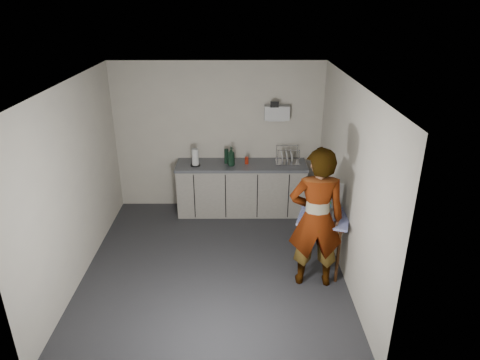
{
  "coord_description": "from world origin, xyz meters",
  "views": [
    {
      "loc": [
        0.34,
        -5.14,
        3.57
      ],
      "look_at": [
        0.37,
        0.45,
        1.15
      ],
      "focal_mm": 32.0,
      "sensor_mm": 36.0,
      "label": 1
    }
  ],
  "objects_px": {
    "kitchen_counter": "(241,189)",
    "dark_bottle": "(226,156)",
    "standing_man": "(316,219)",
    "dish_rack": "(287,159)",
    "paper_towel": "(195,158)",
    "side_table": "(323,222)",
    "soap_bottle": "(231,156)",
    "bakery_box": "(327,207)",
    "soda_can": "(247,160)"
  },
  "relations": [
    {
      "from": "kitchen_counter",
      "to": "soap_bottle",
      "type": "distance_m",
      "value": 0.68
    },
    {
      "from": "dark_bottle",
      "to": "paper_towel",
      "type": "relative_size",
      "value": 0.86
    },
    {
      "from": "standing_man",
      "to": "dish_rack",
      "type": "distance_m",
      "value": 2.11
    },
    {
      "from": "side_table",
      "to": "dish_rack",
      "type": "height_order",
      "value": "dish_rack"
    },
    {
      "from": "dark_bottle",
      "to": "kitchen_counter",
      "type": "bearing_deg",
      "value": -8.39
    },
    {
      "from": "standing_man",
      "to": "soda_can",
      "type": "relative_size",
      "value": 15.91
    },
    {
      "from": "dark_bottle",
      "to": "dish_rack",
      "type": "xyz_separation_m",
      "value": [
        1.04,
        0.01,
        -0.06
      ]
    },
    {
      "from": "kitchen_counter",
      "to": "soda_can",
      "type": "xyz_separation_m",
      "value": [
        0.09,
        0.0,
        0.54
      ]
    },
    {
      "from": "kitchen_counter",
      "to": "dark_bottle",
      "type": "xyz_separation_m",
      "value": [
        -0.26,
        0.04,
        0.61
      ]
    },
    {
      "from": "kitchen_counter",
      "to": "paper_towel",
      "type": "distance_m",
      "value": 1.0
    },
    {
      "from": "standing_man",
      "to": "side_table",
      "type": "bearing_deg",
      "value": -115.86
    },
    {
      "from": "soda_can",
      "to": "dark_bottle",
      "type": "bearing_deg",
      "value": 174.49
    },
    {
      "from": "soda_can",
      "to": "bakery_box",
      "type": "relative_size",
      "value": 0.28
    },
    {
      "from": "soda_can",
      "to": "dish_rack",
      "type": "xyz_separation_m",
      "value": [
        0.7,
        0.04,
        0.0
      ]
    },
    {
      "from": "standing_man",
      "to": "soap_bottle",
      "type": "height_order",
      "value": "standing_man"
    },
    {
      "from": "side_table",
      "to": "standing_man",
      "type": "relative_size",
      "value": 0.44
    },
    {
      "from": "kitchen_counter",
      "to": "dish_rack",
      "type": "relative_size",
      "value": 5.55
    },
    {
      "from": "side_table",
      "to": "standing_man",
      "type": "bearing_deg",
      "value": -102.41
    },
    {
      "from": "dark_bottle",
      "to": "paper_towel",
      "type": "height_order",
      "value": "paper_towel"
    },
    {
      "from": "kitchen_counter",
      "to": "standing_man",
      "type": "relative_size",
      "value": 1.16
    },
    {
      "from": "standing_man",
      "to": "paper_towel",
      "type": "relative_size",
      "value": 6.47
    },
    {
      "from": "standing_man",
      "to": "soda_can",
      "type": "height_order",
      "value": "standing_man"
    },
    {
      "from": "side_table",
      "to": "dark_bottle",
      "type": "height_order",
      "value": "dark_bottle"
    },
    {
      "from": "soda_can",
      "to": "dark_bottle",
      "type": "distance_m",
      "value": 0.36
    },
    {
      "from": "paper_towel",
      "to": "soap_bottle",
      "type": "bearing_deg",
      "value": -0.63
    },
    {
      "from": "dish_rack",
      "to": "bakery_box",
      "type": "bearing_deg",
      "value": -78.21
    },
    {
      "from": "side_table",
      "to": "soap_bottle",
      "type": "distance_m",
      "value": 2.13
    },
    {
      "from": "soap_bottle",
      "to": "dark_bottle",
      "type": "xyz_separation_m",
      "value": [
        -0.08,
        0.12,
        -0.04
      ]
    },
    {
      "from": "kitchen_counter",
      "to": "bakery_box",
      "type": "bearing_deg",
      "value": -55.72
    },
    {
      "from": "standing_man",
      "to": "bakery_box",
      "type": "bearing_deg",
      "value": -116.97
    },
    {
      "from": "soda_can",
      "to": "paper_towel",
      "type": "bearing_deg",
      "value": -175.08
    },
    {
      "from": "kitchen_counter",
      "to": "soda_can",
      "type": "bearing_deg",
      "value": 2.69
    },
    {
      "from": "bakery_box",
      "to": "dish_rack",
      "type": "bearing_deg",
      "value": 138.81
    },
    {
      "from": "soap_bottle",
      "to": "side_table",
      "type": "bearing_deg",
      "value": -52.9
    },
    {
      "from": "kitchen_counter",
      "to": "paper_towel",
      "type": "relative_size",
      "value": 7.53
    },
    {
      "from": "paper_towel",
      "to": "dark_bottle",
      "type": "bearing_deg",
      "value": 11.69
    },
    {
      "from": "paper_towel",
      "to": "dish_rack",
      "type": "relative_size",
      "value": 0.74
    },
    {
      "from": "bakery_box",
      "to": "kitchen_counter",
      "type": "bearing_deg",
      "value": 161.3
    },
    {
      "from": "side_table",
      "to": "dark_bottle",
      "type": "bearing_deg",
      "value": 143.42
    },
    {
      "from": "standing_man",
      "to": "paper_towel",
      "type": "distance_m",
      "value": 2.63
    },
    {
      "from": "standing_man",
      "to": "soda_can",
      "type": "xyz_separation_m",
      "value": [
        -0.84,
        2.06,
        0.01
      ]
    },
    {
      "from": "dark_bottle",
      "to": "paper_towel",
      "type": "distance_m",
      "value": 0.54
    },
    {
      "from": "kitchen_counter",
      "to": "dark_bottle",
      "type": "bearing_deg",
      "value": 171.61
    },
    {
      "from": "paper_towel",
      "to": "bakery_box",
      "type": "xyz_separation_m",
      "value": [
        1.93,
        -1.62,
        -0.11
      ]
    },
    {
      "from": "side_table",
      "to": "bakery_box",
      "type": "bearing_deg",
      "value": 72.17
    },
    {
      "from": "paper_towel",
      "to": "standing_man",
      "type": "bearing_deg",
      "value": -49.21
    },
    {
      "from": "paper_towel",
      "to": "bakery_box",
      "type": "bearing_deg",
      "value": -39.94
    },
    {
      "from": "standing_man",
      "to": "dish_rack",
      "type": "bearing_deg",
      "value": -83.07
    },
    {
      "from": "dish_rack",
      "to": "bakery_box",
      "type": "distance_m",
      "value": 1.77
    },
    {
      "from": "side_table",
      "to": "soda_can",
      "type": "relative_size",
      "value": 7.03
    }
  ]
}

